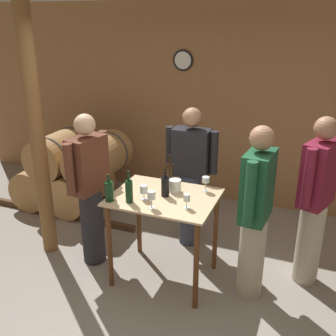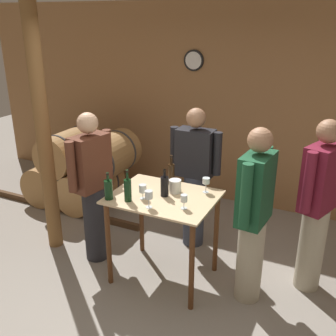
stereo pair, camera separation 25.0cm
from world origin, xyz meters
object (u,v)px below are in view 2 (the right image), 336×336
Objects in this scene: wine_glass_near_right at (184,199)px; person_visitor_with_scarf at (254,214)px; wine_glass_near_left at (143,189)px; person_visitor_near_door at (318,204)px; person_host at (195,176)px; wine_bottle_right at (165,186)px; ice_bucket at (175,186)px; wine_glass_far_side at (206,181)px; wine_bottle_left at (128,189)px; wine_bottle_far_left at (108,189)px; person_visitor_bearded at (92,186)px; wooden_post at (43,133)px; wine_bottle_center at (171,173)px; wine_glass_near_center at (149,195)px.

person_visitor_with_scarf reaches higher than wine_glass_near_right.
wine_glass_near_left is 1.61m from person_visitor_near_door.
person_visitor_near_door reaches higher than person_host.
wine_bottle_right reaches higher than wine_glass_near_right.
person_visitor_with_scarf is at bearing -4.89° from ice_bucket.
wine_bottle_left is at bearing -139.63° from wine_glass_far_side.
wine_glass_near_right is at bearing 10.02° from wine_bottle_far_left.
wine_bottle_left is at bearing -105.74° from person_host.
wine_glass_far_side is at bearing -57.07° from person_host.
person_visitor_near_door is at bearing 12.67° from person_visitor_bearded.
person_visitor_bearded is (-0.57, 0.23, -0.16)m from wine_bottle_left.
wooden_post is 1.79m from wine_glass_far_side.
wine_bottle_right reaches higher than wine_glass_near_left.
wine_bottle_center reaches higher than wine_bottle_right.
wooden_post reaches higher than wine_bottle_right.
wine_glass_near_left is 0.08× the size of person_visitor_near_door.
wine_glass_far_side is at bearing 82.67° from wine_glass_near_right.
wine_bottle_center is 2.33× the size of wine_glass_near_right.
ice_bucket is 1.32m from person_visitor_near_door.
person_visitor_near_door is at bearing 15.34° from ice_bucket.
person_host is 0.99× the size of person_visitor_bearded.
wine_bottle_left is 0.53m from wine_glass_near_right.
person_visitor_near_door is (1.01, 0.22, -0.13)m from wine_glass_far_side.
person_visitor_with_scarf is (1.28, 0.34, -0.13)m from wine_bottle_far_left.
ice_bucket is 0.08× the size of person_host.
wine_glass_near_left is at bearing -157.74° from person_visitor_near_door.
person_visitor_bearded reaches higher than ice_bucket.
wine_bottle_right reaches higher than ice_bucket.
person_visitor_with_scarf reaches higher than wine_bottle_right.
wooden_post is at bearing 168.83° from wine_bottle_left.
wine_bottle_center is 0.48m from person_host.
person_visitor_near_door reaches higher than wine_glass_near_left.
wine_glass_near_left is 0.08× the size of person_visitor_with_scarf.
wine_bottle_right reaches higher than wine_bottle_far_left.
wine_glass_near_left is at bearing 177.22° from wine_glass_near_right.
wine_glass_far_side is 0.09× the size of person_host.
person_host is 1.12m from person_visitor_bearded.
wooden_post is 1.31m from wine_glass_near_left.
ice_bucket is at bearing 175.11° from person_visitor_with_scarf.
wine_glass_near_left is 0.70m from person_visitor_bearded.
person_host is at bearing 65.65° from wine_bottle_far_left.
wine_glass_far_side is at bearing 40.37° from wine_bottle_left.
person_visitor_bearded is at bearing -177.68° from person_visitor_with_scarf.
wine_bottle_right is 2.11× the size of ice_bucket.
wooden_post is at bearing 169.36° from wine_glass_near_center.
wine_glass_far_side is (0.05, 0.41, 0.02)m from wine_glass_near_right.
wine_glass_near_right is at bearing -7.47° from person_visitor_bearded.
wine_bottle_left is 2.40× the size of ice_bucket.
person_visitor_near_door reaches higher than wine_glass_near_center.
wine_bottle_right is 2.02× the size of wine_glass_near_right.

